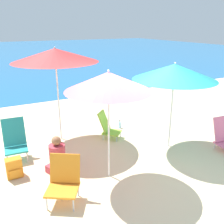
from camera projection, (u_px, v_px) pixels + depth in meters
The scene contains 11 objects.
ground_plane at pixel (143, 166), 5.37m from camera, with size 60.00×60.00×0.00m, color beige.
sea_water at pixel (8, 53), 26.87m from camera, with size 60.00×40.00×0.01m.
beach_umbrella_red at pixel (55, 55), 5.94m from camera, with size 2.08×2.08×2.39m.
beach_umbrella_pink at pixel (108, 82), 4.39m from camera, with size 1.58×1.58×2.13m.
beach_umbrella_teal at pixel (175, 72), 5.64m from camera, with size 1.92×1.92×2.08m.
beach_chair_lime at pixel (108, 126), 6.58m from camera, with size 0.68×0.68×0.73m.
beach_chair_teal at pixel (15, 139), 5.58m from camera, with size 0.52×0.61×0.90m.
beach_chair_orange at pixel (64, 179), 4.24m from camera, with size 0.72×0.73×0.78m.
person_seated_near at pixel (58, 158), 5.02m from camera, with size 0.49×0.53×0.81m.
backpack_orange at pixel (14, 168), 4.92m from camera, with size 0.30×0.22×0.40m.
water_bottle at pixel (120, 125), 7.31m from camera, with size 0.07×0.07×0.24m.
Camera 1 is at (-2.77, -3.84, 2.87)m, focal length 40.00 mm.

